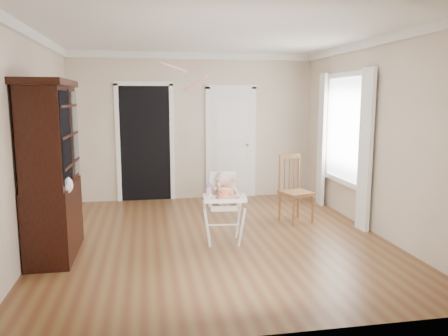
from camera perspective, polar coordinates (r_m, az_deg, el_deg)
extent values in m
plane|color=brown|center=(5.99, -1.18, -9.15)|extent=(5.00, 5.00, 0.00)
plane|color=white|center=(5.75, -1.27, 17.33)|extent=(5.00, 5.00, 0.00)
plane|color=beige|center=(8.19, -3.96, 5.37)|extent=(4.50, 0.00, 4.50)
plane|color=beige|center=(5.81, -23.75, 3.14)|extent=(0.00, 5.00, 5.00)
plane|color=beige|center=(6.46, 18.95, 3.93)|extent=(0.00, 5.00, 5.00)
cube|color=black|center=(8.15, -10.24, 3.12)|extent=(0.90, 0.03, 2.10)
cube|color=white|center=(8.16, -13.69, 3.01)|extent=(0.08, 0.05, 2.18)
cube|color=white|center=(8.16, -6.79, 3.20)|extent=(0.08, 0.05, 2.18)
cube|color=white|center=(8.11, -10.46, 10.80)|extent=(1.06, 0.05, 0.08)
cube|color=white|center=(8.30, 0.90, 3.19)|extent=(0.80, 0.05, 2.05)
cube|color=white|center=(8.23, -2.12, 3.13)|extent=(0.08, 0.05, 2.13)
cube|color=white|center=(8.40, 3.84, 3.24)|extent=(0.08, 0.05, 2.13)
sphere|color=gold|center=(8.33, 3.11, 3.03)|extent=(0.06, 0.06, 0.06)
cube|color=white|center=(7.16, 15.72, 4.93)|extent=(0.02, 1.20, 1.60)
cube|color=white|center=(7.14, 15.87, 11.67)|extent=(0.06, 1.36, 0.08)
cube|color=white|center=(6.45, 17.99, 2.18)|extent=(0.08, 0.28, 2.30)
cube|color=white|center=(7.85, 12.64, 3.55)|extent=(0.08, 0.28, 2.30)
cylinder|color=white|center=(5.54, -2.20, -7.97)|extent=(0.12, 0.10, 0.54)
cylinder|color=white|center=(5.57, 2.33, -7.88)|extent=(0.10, 0.12, 0.54)
cylinder|color=white|center=(5.93, -2.31, -6.84)|extent=(0.10, 0.12, 0.54)
cylinder|color=white|center=(5.95, 1.91, -6.76)|extent=(0.12, 0.10, 0.54)
cylinder|color=white|center=(5.70, -0.04, -7.43)|extent=(0.42, 0.07, 0.02)
cube|color=silver|center=(5.68, -0.07, -4.93)|extent=(0.38, 0.36, 0.07)
cube|color=silver|center=(5.65, -1.82, -3.89)|extent=(0.07, 0.31, 0.16)
cube|color=silver|center=(5.67, 1.68, -3.83)|extent=(0.07, 0.31, 0.16)
cube|color=silver|center=(5.78, -0.17, -2.47)|extent=(0.35, 0.09, 0.40)
cube|color=white|center=(5.44, 0.09, -4.05)|extent=(0.54, 0.42, 0.03)
cube|color=white|center=(5.26, 0.22, -4.29)|extent=(0.51, 0.08, 0.04)
ellipsoid|color=beige|center=(5.67, -0.09, -3.50)|extent=(0.22, 0.19, 0.26)
sphere|color=beige|center=(5.63, -0.09, -1.44)|extent=(0.20, 0.20, 0.18)
sphere|color=red|center=(5.61, -0.05, -3.09)|extent=(0.13, 0.13, 0.13)
sphere|color=red|center=(5.56, -0.27, -2.01)|extent=(0.07, 0.07, 0.07)
sphere|color=red|center=(5.57, 1.41, -1.60)|extent=(0.06, 0.06, 0.06)
cylinder|color=silver|center=(5.41, 0.21, -3.92)|extent=(0.26, 0.26, 0.01)
cylinder|color=red|center=(5.40, 0.22, -3.32)|extent=(0.20, 0.20, 0.11)
cylinder|color=#F2E08C|center=(5.37, 0.42, -2.85)|extent=(0.09, 0.09, 0.02)
cylinder|color=pink|center=(5.54, -2.02, -3.05)|extent=(0.07, 0.07, 0.11)
cylinder|color=#7E64B0|center=(5.53, -2.02, -2.32)|extent=(0.08, 0.08, 0.03)
cone|color=#7E64B0|center=(5.52, -2.03, -1.95)|extent=(0.02, 0.02, 0.04)
cube|color=black|center=(5.64, -21.24, -6.34)|extent=(0.48, 1.16, 0.87)
cube|color=black|center=(5.47, -21.85, 3.98)|extent=(0.44, 1.16, 1.16)
cube|color=black|center=(5.14, -19.96, 3.81)|extent=(0.02, 0.50, 1.01)
cube|color=black|center=(5.71, -18.99, 4.33)|extent=(0.02, 0.50, 1.01)
cube|color=black|center=(5.46, -22.23, 10.26)|extent=(0.52, 1.24, 0.08)
ellipsoid|color=white|center=(5.17, -20.15, -2.13)|extent=(0.19, 0.15, 0.21)
cube|color=brown|center=(6.74, 9.43, -3.27)|extent=(0.52, 0.52, 0.05)
cylinder|color=brown|center=(6.55, 9.07, -5.64)|extent=(0.04, 0.04, 0.45)
cylinder|color=brown|center=(6.77, 11.50, -5.24)|extent=(0.04, 0.04, 0.45)
cylinder|color=brown|center=(6.83, 7.27, -4.99)|extent=(0.04, 0.04, 0.45)
cylinder|color=brown|center=(7.04, 9.66, -4.63)|extent=(0.04, 0.04, 0.45)
cylinder|color=brown|center=(6.73, 7.31, -0.75)|extent=(0.04, 0.04, 0.58)
cylinder|color=brown|center=(6.94, 9.73, -0.51)|extent=(0.04, 0.04, 0.58)
cube|color=brown|center=(6.80, 8.59, 1.52)|extent=(0.37, 0.15, 0.06)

